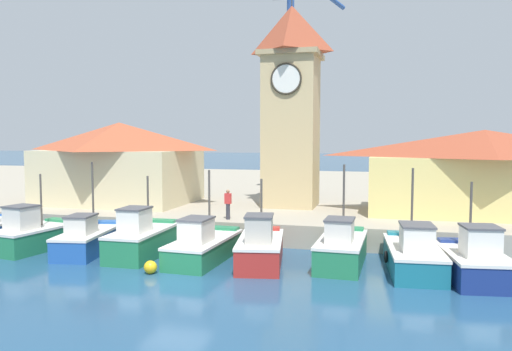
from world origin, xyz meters
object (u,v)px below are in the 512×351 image
object	(u,v)px
warehouse_left	(120,162)
dock_worker_near_tower	(228,204)
fishing_boat_mid_right	(260,247)
fishing_boat_far_right	(474,261)
warehouse_right	(484,172)
fishing_boat_center	(204,246)
clock_tower	(291,101)
fishing_boat_left_inner	(88,239)
fishing_boat_mid_left	(142,239)
fishing_boat_left_outer	(33,235)
mooring_buoy	(150,267)
fishing_boat_right_inner	(341,248)
fishing_boat_right_outer	(413,254)
port_crane_near	(291,105)

from	to	relation	value
warehouse_left	dock_worker_near_tower	xyz separation A→B (m)	(9.24, -4.88, -1.91)
fishing_boat_mid_right	fishing_boat_far_right	world-z (taller)	fishing_boat_far_right
fishing_boat_far_right	warehouse_right	size ratio (longest dim) A/B	0.35
fishing_boat_center	warehouse_right	bearing A→B (deg)	35.05
clock_tower	fishing_boat_left_inner	bearing A→B (deg)	-127.89
fishing_boat_mid_left	fishing_boat_mid_right	size ratio (longest dim) A/B	0.97
fishing_boat_left_outer	fishing_boat_mid_right	bearing A→B (deg)	0.46
fishing_boat_left_outer	fishing_boat_left_inner	world-z (taller)	fishing_boat_left_inner
fishing_boat_left_outer	dock_worker_near_tower	bearing A→B (deg)	27.17
fishing_boat_mid_right	mooring_buoy	xyz separation A→B (m)	(-4.02, -2.54, -0.51)
fishing_boat_right_inner	fishing_boat_far_right	world-z (taller)	fishing_boat_right_inner
fishing_boat_far_right	fishing_boat_right_outer	bearing A→B (deg)	161.69
warehouse_right	port_crane_near	world-z (taller)	port_crane_near
fishing_boat_center	port_crane_near	world-z (taller)	port_crane_near
warehouse_left	port_crane_near	bearing A→B (deg)	37.56
fishing_boat_right_outer	port_crane_near	distance (m)	19.95
fishing_boat_mid_right	fishing_boat_right_outer	distance (m)	6.49
fishing_boat_mid_right	clock_tower	bearing A→B (deg)	93.36
warehouse_left	fishing_boat_left_outer	bearing A→B (deg)	-86.89
fishing_boat_right_outer	clock_tower	xyz separation A→B (m)	(-7.07, 9.82, 7.15)
warehouse_left	warehouse_right	world-z (taller)	warehouse_left
fishing_boat_center	mooring_buoy	world-z (taller)	fishing_boat_center
fishing_boat_center	fishing_boat_mid_right	distance (m)	2.66
fishing_boat_mid_right	fishing_boat_right_inner	world-z (taller)	fishing_boat_right_inner
port_crane_near	warehouse_right	bearing A→B (deg)	-32.11
warehouse_right	port_crane_near	xyz separation A→B (m)	(-12.48, 7.83, 4.39)
warehouse_left	fishing_boat_mid_right	bearing A→B (deg)	-37.36
fishing_boat_left_outer	fishing_boat_mid_left	size ratio (longest dim) A/B	0.94
fishing_boat_right_outer	warehouse_left	xyz separation A→B (m)	(-18.60, 8.69, 3.22)
fishing_boat_center	fishing_boat_mid_left	bearing A→B (deg)	178.21
fishing_boat_right_outer	clock_tower	distance (m)	14.06
fishing_boat_left_inner	fishing_boat_mid_left	xyz separation A→B (m)	(2.87, 0.02, 0.13)
port_crane_near	dock_worker_near_tower	distance (m)	14.15
fishing_boat_mid_left	port_crane_near	distance (m)	18.90
fishing_boat_left_outer	warehouse_left	bearing A→B (deg)	93.11
fishing_boat_left_outer	fishing_boat_right_inner	distance (m)	15.12
fishing_boat_mid_right	fishing_boat_right_outer	xyz separation A→B (m)	(6.46, 0.58, -0.06)
port_crane_near	mooring_buoy	world-z (taller)	port_crane_near
fishing_boat_mid_right	warehouse_left	xyz separation A→B (m)	(-12.14, 9.27, 3.16)
fishing_boat_left_inner	fishing_boat_left_outer	bearing A→B (deg)	-176.39
fishing_boat_far_right	clock_tower	size ratio (longest dim) A/B	0.32
fishing_boat_left_outer	fishing_boat_right_inner	bearing A→B (deg)	3.45
dock_worker_near_tower	port_crane_near	bearing A→B (deg)	85.47
fishing_boat_far_right	clock_tower	distance (m)	15.77
clock_tower	warehouse_right	distance (m)	12.02
fishing_boat_left_outer	fishing_boat_mid_left	distance (m)	5.88
fishing_boat_left_outer	port_crane_near	distance (m)	21.10
fishing_boat_right_outer	mooring_buoy	distance (m)	10.95
fishing_boat_far_right	warehouse_left	world-z (taller)	warehouse_left
fishing_boat_mid_left	warehouse_right	world-z (taller)	warehouse_right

